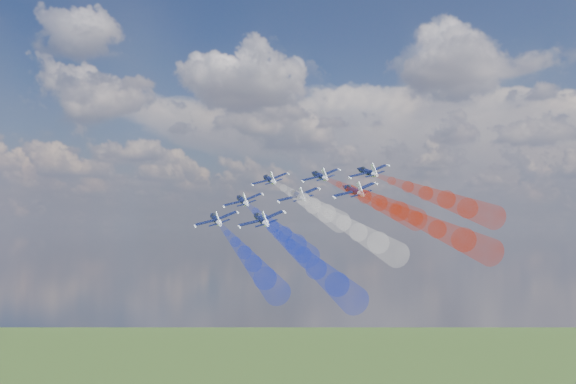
% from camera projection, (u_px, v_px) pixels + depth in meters
% --- Properties ---
extents(jet_lead, '(15.20, 15.27, 8.44)m').
position_uv_depth(jet_lead, '(270.00, 180.00, 159.61)').
color(jet_lead, black).
extents(trail_lead, '(32.09, 34.78, 14.27)m').
position_uv_depth(trail_lead, '(303.00, 200.00, 134.14)').
color(trail_lead, white).
extents(jet_inner_left, '(15.20, 15.27, 8.44)m').
position_uv_depth(jet_inner_left, '(243.00, 201.00, 149.26)').
color(jet_inner_left, black).
extents(trail_inner_left, '(32.09, 34.78, 14.27)m').
position_uv_depth(trail_inner_left, '(273.00, 227.00, 123.79)').
color(trail_inner_left, '#192ED6').
extents(jet_inner_right, '(15.20, 15.27, 8.44)m').
position_uv_depth(jet_inner_right, '(320.00, 176.00, 152.73)').
color(jet_inner_right, black).
extents(trail_inner_right, '(32.09, 34.78, 14.27)m').
position_uv_depth(trail_inner_right, '(365.00, 196.00, 127.26)').
color(trail_inner_right, red).
extents(jet_outer_left, '(15.20, 15.27, 8.44)m').
position_uv_depth(jet_outer_left, '(216.00, 219.00, 136.54)').
color(jet_outer_left, black).
extents(trail_outer_left, '(32.09, 34.78, 14.27)m').
position_uv_depth(trail_outer_left, '(244.00, 253.00, 111.07)').
color(trail_outer_left, '#192ED6').
extents(jet_center_third, '(15.20, 15.27, 8.44)m').
position_uv_depth(jet_center_third, '(298.00, 195.00, 139.40)').
color(jet_center_third, black).
extents(trail_center_third, '(32.09, 34.78, 14.27)m').
position_uv_depth(trail_center_third, '(343.00, 223.00, 113.93)').
color(trail_center_third, white).
extents(jet_outer_right, '(15.20, 15.27, 8.44)m').
position_uv_depth(jet_outer_right, '(368.00, 172.00, 144.32)').
color(jet_outer_right, black).
extents(trail_outer_right, '(32.09, 34.78, 14.27)m').
position_uv_depth(trail_outer_right, '(426.00, 193.00, 118.85)').
color(trail_outer_right, red).
extents(jet_rear_left, '(15.20, 15.27, 8.44)m').
position_uv_depth(jet_rear_left, '(261.00, 219.00, 127.74)').
color(jet_rear_left, black).
extents(trail_rear_left, '(32.09, 34.78, 14.27)m').
position_uv_depth(trail_rear_left, '(303.00, 256.00, 102.27)').
color(trail_rear_left, '#192ED6').
extents(jet_rear_right, '(15.20, 15.27, 8.44)m').
position_uv_depth(jet_rear_right, '(354.00, 191.00, 132.21)').
color(jet_rear_right, black).
extents(trail_rear_right, '(32.09, 34.78, 14.27)m').
position_uv_depth(trail_rear_right, '(415.00, 219.00, 106.74)').
color(trail_rear_right, red).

